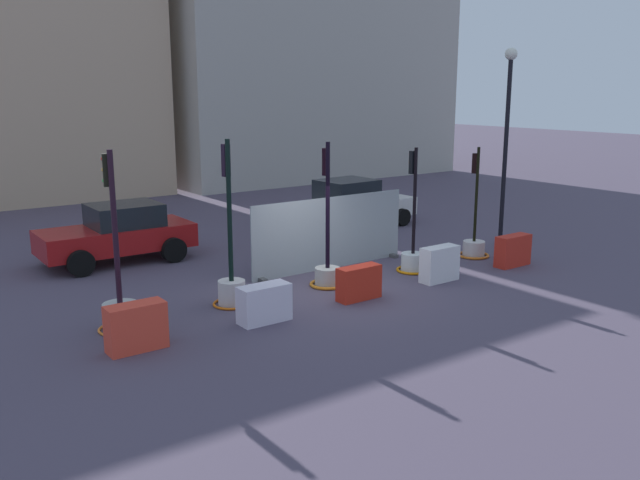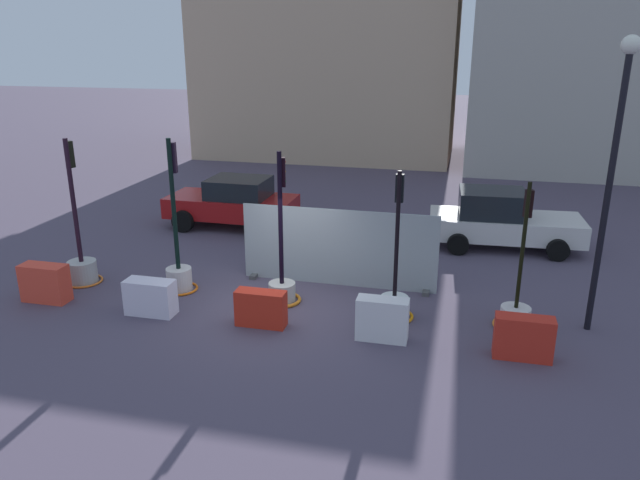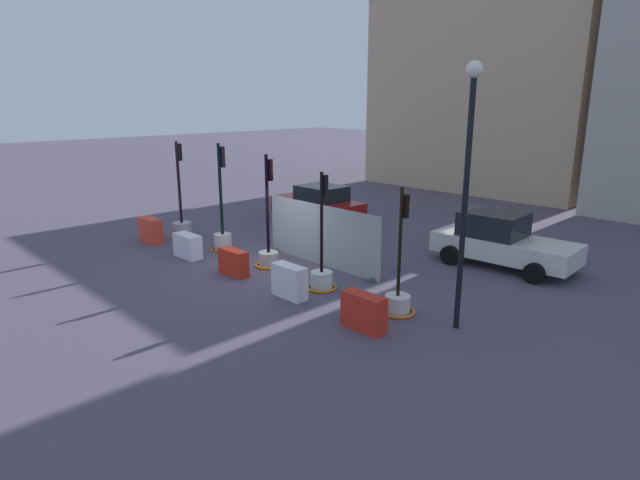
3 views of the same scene
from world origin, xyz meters
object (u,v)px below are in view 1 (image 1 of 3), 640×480
construction_barrier_1 (264,304)px  traffic_light_0 (120,302)px  traffic_light_4 (474,242)px  street_lamp_post (507,124)px  traffic_light_1 (231,278)px  car_red_compact (118,233)px  traffic_light_2 (327,265)px  construction_barrier_4 (513,251)px  construction_barrier_3 (440,264)px  car_white_van (353,204)px  traffic_light_3 (413,253)px  construction_barrier_2 (359,283)px  construction_barrier_0 (136,327)px

construction_barrier_1 → traffic_light_0: bearing=153.9°
traffic_light_4 → street_lamp_post: 3.67m
traffic_light_1 → car_red_compact: bearing=97.4°
traffic_light_2 → traffic_light_1: bearing=179.0°
construction_barrier_4 → street_lamp_post: (1.45, 1.63, 3.34)m
construction_barrier_3 → car_white_van: car_white_van is taller
traffic_light_3 → street_lamp_post: 5.24m
construction_barrier_3 → traffic_light_0: bearing=171.0°
traffic_light_0 → construction_barrier_3: bearing=-9.0°
construction_barrier_1 → car_red_compact: bearing=96.0°
traffic_light_4 → construction_barrier_1: (-7.88, -1.30, -0.04)m
traffic_light_1 → construction_barrier_1: traffic_light_1 is taller
traffic_light_4 → construction_barrier_2: 5.44m
construction_barrier_0 → car_white_van: bearing=32.7°
traffic_light_1 → car_white_van: bearing=34.7°
construction_barrier_1 → car_white_van: size_ratio=0.25×
construction_barrier_1 → car_white_van: car_white_van is taller
construction_barrier_2 → car_red_compact: bearing=116.1°
traffic_light_1 → traffic_light_2: bearing=-1.0°
traffic_light_2 → street_lamp_post: size_ratio=0.60×
traffic_light_3 → car_white_van: traffic_light_3 is taller
car_white_van → street_lamp_post: size_ratio=0.75×
traffic_light_1 → construction_barrier_0: (-2.74, -1.37, -0.19)m
traffic_light_3 → construction_barrier_3: 1.11m
construction_barrier_0 → construction_barrier_2: (5.34, 0.00, -0.05)m
car_white_van → street_lamp_post: street_lamp_post is taller
traffic_light_3 → traffic_light_2: bearing=175.2°
construction_barrier_2 → street_lamp_post: (6.80, 1.53, 3.38)m
traffic_light_1 → car_red_compact: size_ratio=0.89×
construction_barrier_0 → construction_barrier_4: 10.69m
construction_barrier_0 → car_red_compact: car_red_compact is taller
construction_barrier_2 → traffic_light_1: bearing=152.3°
construction_barrier_4 → construction_barrier_0: bearing=179.4°
construction_barrier_2 → construction_barrier_3: construction_barrier_3 is taller
traffic_light_3 → car_white_van: size_ratio=0.74×
traffic_light_1 → traffic_light_2: traffic_light_1 is taller
traffic_light_4 → construction_barrier_3: 2.96m
traffic_light_0 → construction_barrier_4: bearing=-7.2°
traffic_light_3 → car_red_compact: (-6.01, 5.62, 0.31)m
construction_barrier_2 → car_white_van: bearing=52.5°
traffic_light_1 → construction_barrier_3: (5.21, -1.37, -0.19)m
traffic_light_1 → street_lamp_post: bearing=1.0°
traffic_light_0 → traffic_light_1: 2.62m
traffic_light_0 → construction_barrier_4: 10.65m
traffic_light_1 → traffic_light_0: bearing=-177.1°
car_red_compact → traffic_light_0: bearing=-109.3°
construction_barrier_2 → traffic_light_2: bearing=87.4°
construction_barrier_4 → traffic_light_4: bearing=92.6°
traffic_light_2 → construction_barrier_1: traffic_light_2 is taller
construction_barrier_4 → construction_barrier_3: bearing=178.0°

